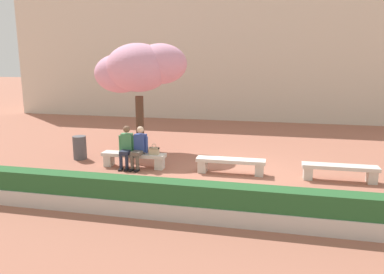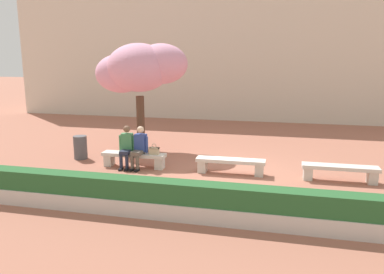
% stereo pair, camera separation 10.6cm
% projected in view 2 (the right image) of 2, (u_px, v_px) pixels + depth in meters
% --- Properties ---
extents(ground_plane, '(100.00, 100.00, 0.00)m').
position_uv_depth(ground_plane, '(230.00, 174.00, 10.95)').
color(ground_plane, '#9E604C').
extents(building_facade, '(28.00, 4.00, 7.78)m').
position_uv_depth(building_facade, '(259.00, 48.00, 21.17)').
color(building_facade, beige).
rests_on(building_facade, ground).
extents(stone_bench_west_end, '(2.01, 0.44, 0.45)m').
position_uv_depth(stone_bench_west_end, '(134.00, 157.00, 11.57)').
color(stone_bench_west_end, beige).
rests_on(stone_bench_west_end, ground).
extents(stone_bench_near_west, '(2.01, 0.44, 0.45)m').
position_uv_depth(stone_bench_near_west, '(230.00, 164.00, 10.89)').
color(stone_bench_near_west, beige).
rests_on(stone_bench_near_west, ground).
extents(stone_bench_center, '(2.01, 0.44, 0.45)m').
position_uv_depth(stone_bench_center, '(340.00, 171.00, 10.21)').
color(stone_bench_center, beige).
rests_on(stone_bench_center, ground).
extents(person_seated_left, '(0.51, 0.71, 1.29)m').
position_uv_depth(person_seated_left, '(126.00, 145.00, 11.49)').
color(person_seated_left, black).
rests_on(person_seated_left, ground).
extents(person_seated_right, '(0.51, 0.72, 1.29)m').
position_uv_depth(person_seated_right, '(139.00, 146.00, 11.39)').
color(person_seated_right, black).
rests_on(person_seated_right, ground).
extents(handbag, '(0.30, 0.15, 0.34)m').
position_uv_depth(handbag, '(154.00, 150.00, 11.34)').
color(handbag, tan).
rests_on(handbag, stone_bench_west_end).
extents(cherry_tree_main, '(3.41, 2.30, 3.85)m').
position_uv_depth(cherry_tree_main, '(140.00, 69.00, 13.46)').
color(cherry_tree_main, '#513828').
rests_on(cherry_tree_main, ground).
extents(planter_hedge_foreground, '(11.63, 0.50, 0.80)m').
position_uv_depth(planter_hedge_foreground, '(209.00, 203.00, 7.69)').
color(planter_hedge_foreground, beige).
rests_on(planter_hedge_foreground, ground).
extents(trash_bin, '(0.44, 0.44, 0.78)m').
position_uv_depth(trash_bin, '(80.00, 147.00, 12.53)').
color(trash_bin, '#4C4C51').
rests_on(trash_bin, ground).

